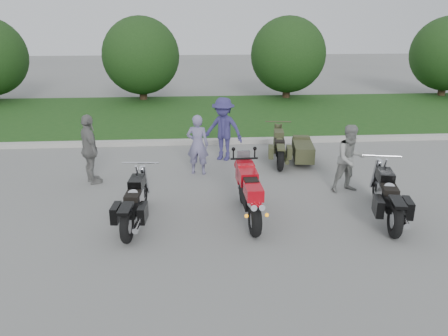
{
  "coord_description": "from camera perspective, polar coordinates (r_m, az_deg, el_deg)",
  "views": [
    {
      "loc": [
        -0.66,
        -7.79,
        4.0
      ],
      "look_at": [
        0.01,
        1.29,
        0.8
      ],
      "focal_mm": 35.0,
      "sensor_mm": 36.0,
      "label": 1
    }
  ],
  "objects": [
    {
      "name": "tree_far_right",
      "position": [
        24.84,
        27.2,
        13.13
      ],
      "size": [
        3.6,
        3.6,
        4.0
      ],
      "color": "#3F2B1C",
      "rests_on": "ground"
    },
    {
      "name": "cruiser_right",
      "position": [
        9.49,
        20.6,
        -3.77
      ],
      "size": [
        0.66,
        2.38,
        0.92
      ],
      "rotation": [
        0.0,
        0.0,
        -0.21
      ],
      "color": "black",
      "rests_on": "ground"
    },
    {
      "name": "cruiser_sidecar",
      "position": [
        12.5,
        9.0,
        2.37
      ],
      "size": [
        1.24,
        2.2,
        0.85
      ],
      "rotation": [
        0.0,
        0.0,
        -0.14
      ],
      "color": "black",
      "rests_on": "ground"
    },
    {
      "name": "person_denim",
      "position": [
        12.54,
        -0.09,
        5.09
      ],
      "size": [
        1.35,
        1.14,
        1.82
      ],
      "primitive_type": "imported",
      "rotation": [
        0.0,
        0.0,
        -0.48
      ],
      "color": "navy",
      "rests_on": "ground"
    },
    {
      "name": "tree_mid_right",
      "position": [
        21.87,
        8.36,
        14.42
      ],
      "size": [
        3.6,
        3.6,
        4.0
      ],
      "color": "#3F2B1C",
      "rests_on": "ground"
    },
    {
      "name": "tree_mid_left",
      "position": [
        21.5,
        -10.79,
        14.21
      ],
      "size": [
        3.6,
        3.6,
        4.0
      ],
      "color": "#3F2B1C",
      "rests_on": "ground"
    },
    {
      "name": "person_grey",
      "position": [
        10.66,
        16.18,
        1.17
      ],
      "size": [
        0.89,
        0.75,
        1.62
      ],
      "primitive_type": "imported",
      "rotation": [
        0.0,
        0.0,
        0.19
      ],
      "color": "gray",
      "rests_on": "ground"
    },
    {
      "name": "curb",
      "position": [
        14.36,
        -1.43,
        3.48
      ],
      "size": [
        60.0,
        0.3,
        0.15
      ],
      "primitive_type": "cube",
      "color": "#B7B5AC",
      "rests_on": "ground"
    },
    {
      "name": "ground",
      "position": [
        8.78,
        0.56,
        -7.73
      ],
      "size": [
        80.0,
        80.0,
        0.0
      ],
      "primitive_type": "plane",
      "color": "gray",
      "rests_on": "ground"
    },
    {
      "name": "person_back",
      "position": [
        11.24,
        -17.12,
        2.33
      ],
      "size": [
        0.85,
        1.1,
        1.74
      ],
      "primitive_type": "imported",
      "rotation": [
        0.0,
        0.0,
        2.06
      ],
      "color": "gray",
      "rests_on": "ground"
    },
    {
      "name": "cruiser_left",
      "position": [
        8.87,
        -11.6,
        -4.69
      ],
      "size": [
        0.43,
        2.26,
        0.87
      ],
      "rotation": [
        0.0,
        0.0,
        -0.08
      ],
      "color": "black",
      "rests_on": "ground"
    },
    {
      "name": "sportbike_red",
      "position": [
        8.86,
        3.32,
        -3.17
      ],
      "size": [
        0.38,
        2.18,
        1.04
      ],
      "rotation": [
        0.0,
        0.0,
        0.03
      ],
      "color": "black",
      "rests_on": "ground"
    },
    {
      "name": "grass_strip",
      "position": [
        18.38,
        -2.08,
        7.0
      ],
      "size": [
        60.0,
        8.0,
        0.14
      ],
      "primitive_type": "cube",
      "color": "#315A1E",
      "rests_on": "ground"
    },
    {
      "name": "person_stripe",
      "position": [
        11.44,
        -3.47,
        3.06
      ],
      "size": [
        0.65,
        0.5,
        1.6
      ],
      "primitive_type": "imported",
      "rotation": [
        0.0,
        0.0,
        2.92
      ],
      "color": "gray",
      "rests_on": "ground"
    }
  ]
}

